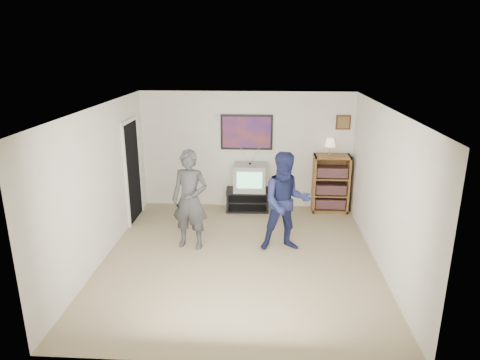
# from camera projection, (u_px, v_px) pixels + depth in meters

# --- Properties ---
(room_shell) EXTENTS (4.51, 5.00, 2.51)m
(room_shell) POSITION_uv_depth(u_px,v_px,m) (241.00, 181.00, 7.10)
(room_shell) COLOR #917F5C
(room_shell) RESTS_ON ground
(media_stand) EXTENTS (0.93, 0.54, 0.45)m
(media_stand) POSITION_uv_depth(u_px,v_px,m) (247.00, 200.00, 9.20)
(media_stand) COLOR black
(media_stand) RESTS_ON room_shell
(crt_television) EXTENTS (0.67, 0.57, 0.57)m
(crt_television) POSITION_uv_depth(u_px,v_px,m) (250.00, 177.00, 9.04)
(crt_television) COLOR gray
(crt_television) RESTS_ON media_stand
(bookshelf) EXTENTS (0.75, 0.43, 1.22)m
(bookshelf) POSITION_uv_depth(u_px,v_px,m) (331.00, 183.00, 9.03)
(bookshelf) COLOR brown
(bookshelf) RESTS_ON room_shell
(table_lamp) EXTENTS (0.22, 0.22, 0.35)m
(table_lamp) POSITION_uv_depth(u_px,v_px,m) (330.00, 147.00, 8.83)
(table_lamp) COLOR #FFE6C1
(table_lamp) RESTS_ON bookshelf
(person_tall) EXTENTS (0.70, 0.52, 1.74)m
(person_tall) POSITION_uv_depth(u_px,v_px,m) (190.00, 200.00, 7.31)
(person_tall) COLOR #333436
(person_tall) RESTS_ON room_shell
(person_short) EXTENTS (0.92, 0.76, 1.73)m
(person_short) POSITION_uv_depth(u_px,v_px,m) (286.00, 202.00, 7.22)
(person_short) COLOR #1A2049
(person_short) RESTS_ON room_shell
(controller_left) EXTENTS (0.07, 0.12, 0.03)m
(controller_left) POSITION_uv_depth(u_px,v_px,m) (193.00, 173.00, 7.34)
(controller_left) COLOR white
(controller_left) RESTS_ON person_tall
(controller_right) EXTENTS (0.07, 0.12, 0.03)m
(controller_right) POSITION_uv_depth(u_px,v_px,m) (287.00, 185.00, 7.32)
(controller_right) COLOR white
(controller_right) RESTS_ON person_short
(poster) EXTENTS (1.10, 0.03, 0.75)m
(poster) POSITION_uv_depth(u_px,v_px,m) (247.00, 132.00, 9.01)
(poster) COLOR black
(poster) RESTS_ON room_shell
(air_vent) EXTENTS (0.28, 0.02, 0.14)m
(air_vent) POSITION_uv_depth(u_px,v_px,m) (220.00, 118.00, 8.95)
(air_vent) COLOR white
(air_vent) RESTS_ON room_shell
(small_picture) EXTENTS (0.30, 0.03, 0.30)m
(small_picture) POSITION_uv_depth(u_px,v_px,m) (343.00, 122.00, 8.83)
(small_picture) COLOR black
(small_picture) RESTS_ON room_shell
(doorway) EXTENTS (0.03, 0.85, 2.00)m
(doorway) POSITION_uv_depth(u_px,v_px,m) (132.00, 172.00, 8.49)
(doorway) COLOR black
(doorway) RESTS_ON room_shell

